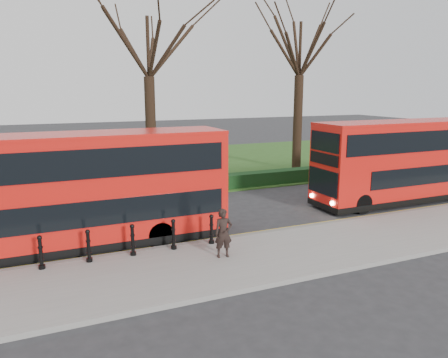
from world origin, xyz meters
name	(u,v)px	position (x,y,z in m)	size (l,w,h in m)	color
ground	(168,240)	(0.00, 0.00, 0.00)	(120.00, 120.00, 0.00)	#28282B
pavement	(196,268)	(0.00, -3.00, 0.07)	(60.00, 4.00, 0.15)	gray
kerb	(176,247)	(0.00, -1.00, 0.07)	(60.00, 0.25, 0.16)	slate
grass_verge	(105,171)	(0.00, 15.00, 0.03)	(60.00, 18.00, 0.06)	#294B19
hedge	(130,191)	(0.00, 6.80, 0.40)	(60.00, 0.90, 0.80)	black
yellow_line_outer	(174,246)	(0.00, -0.70, 0.01)	(60.00, 0.10, 0.01)	yellow
yellow_line_inner	(172,244)	(0.00, -0.50, 0.01)	(60.00, 0.10, 0.01)	yellow
tree_mid	(148,40)	(2.00, 10.00, 8.13)	(7.16, 7.16, 11.18)	black
tree_right	(300,43)	(12.00, 10.00, 8.36)	(7.36, 7.36, 11.51)	black
bollard_row	(133,240)	(-1.58, -1.35, 0.65)	(5.67, 0.15, 1.00)	black
bus_lead	(82,192)	(-2.90, 0.44, 2.02)	(10.07, 2.32, 4.01)	red
bus_rear	(407,161)	(12.43, 0.84, 2.00)	(9.97, 2.29, 3.96)	red
pedestrian	(223,233)	(1.07, -2.67, 0.95)	(0.58, 0.38, 1.59)	black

